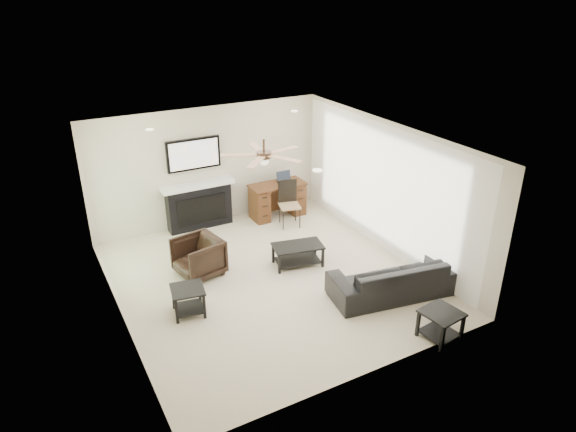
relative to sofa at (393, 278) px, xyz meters
name	(u,v)px	position (x,y,z in m)	size (l,w,h in m)	color
room_shell	(275,186)	(-1.41, 1.47, 1.38)	(5.50, 5.54, 2.52)	beige
sofa	(393,278)	(0.00, 0.00, 0.00)	(2.10, 0.82, 0.61)	black
armchair	(198,257)	(-2.60, 2.15, 0.04)	(0.74, 0.76, 0.69)	black
coffee_table	(298,255)	(-0.90, 1.60, -0.11)	(0.90, 0.50, 0.40)	black
end_table_near	(440,325)	(-0.15, -1.25, -0.08)	(0.52, 0.52, 0.45)	black
end_table_left	(188,301)	(-3.15, 1.10, -0.08)	(0.50, 0.50, 0.45)	black
fireplace_unit	(198,185)	(-1.91, 3.98, 0.65)	(1.52, 0.34, 1.91)	black
desk	(277,200)	(-0.22, 3.69, 0.07)	(1.22, 0.56, 0.76)	#3D200F
desk_chair	(290,204)	(-0.22, 3.14, 0.18)	(0.42, 0.44, 0.97)	black
laptop	(286,178)	(-0.02, 3.67, 0.57)	(0.33, 0.24, 0.23)	black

